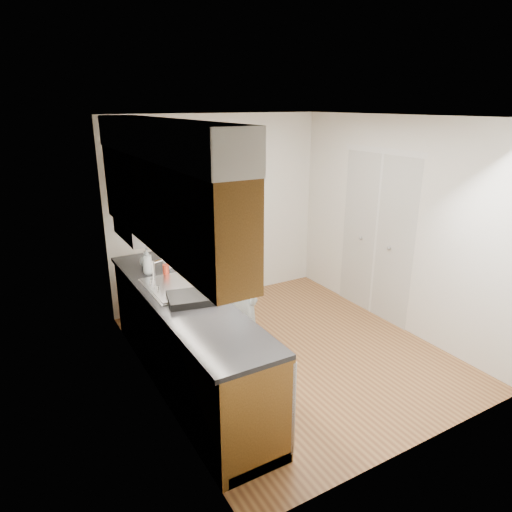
{
  "coord_description": "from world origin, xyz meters",
  "views": [
    {
      "loc": [
        -2.55,
        -3.7,
        2.62
      ],
      "look_at": [
        -0.28,
        0.25,
        1.09
      ],
      "focal_mm": 32.0,
      "sensor_mm": 36.0,
      "label": 1
    }
  ],
  "objects_px": {
    "soap_bottle_b": "(168,260)",
    "person": "(240,271)",
    "soda_can": "(166,270)",
    "dish_rack": "(191,298)",
    "soap_bottle_a": "(147,261)",
    "soap_bottle_c": "(145,259)"
  },
  "relations": [
    {
      "from": "soap_bottle_b",
      "to": "person",
      "type": "bearing_deg",
      "value": -53.64
    },
    {
      "from": "soda_can",
      "to": "dish_rack",
      "type": "xyz_separation_m",
      "value": [
        -0.03,
        -0.74,
        -0.03
      ]
    },
    {
      "from": "person",
      "to": "dish_rack",
      "type": "bearing_deg",
      "value": 123.8
    },
    {
      "from": "dish_rack",
      "to": "soap_bottle_b",
      "type": "bearing_deg",
      "value": 94.89
    },
    {
      "from": "soap_bottle_a",
      "to": "dish_rack",
      "type": "relative_size",
      "value": 0.68
    },
    {
      "from": "person",
      "to": "soap_bottle_a",
      "type": "distance_m",
      "value": 0.98
    },
    {
      "from": "soap_bottle_b",
      "to": "soda_can",
      "type": "relative_size",
      "value": 1.45
    },
    {
      "from": "person",
      "to": "soap_bottle_b",
      "type": "relative_size",
      "value": 11.85
    },
    {
      "from": "soap_bottle_c",
      "to": "soda_can",
      "type": "distance_m",
      "value": 0.39
    },
    {
      "from": "dish_rack",
      "to": "person",
      "type": "bearing_deg",
      "value": 33.54
    },
    {
      "from": "soap_bottle_c",
      "to": "person",
      "type": "bearing_deg",
      "value": -51.16
    },
    {
      "from": "soap_bottle_a",
      "to": "soap_bottle_b",
      "type": "height_order",
      "value": "soap_bottle_a"
    },
    {
      "from": "soap_bottle_a",
      "to": "dish_rack",
      "type": "bearing_deg",
      "value": -82.38
    },
    {
      "from": "soap_bottle_a",
      "to": "soda_can",
      "type": "height_order",
      "value": "soap_bottle_a"
    },
    {
      "from": "soap_bottle_b",
      "to": "soda_can",
      "type": "height_order",
      "value": "soap_bottle_b"
    },
    {
      "from": "soap_bottle_a",
      "to": "soap_bottle_b",
      "type": "relative_size",
      "value": 1.61
    },
    {
      "from": "soda_can",
      "to": "person",
      "type": "bearing_deg",
      "value": -39.0
    },
    {
      "from": "soap_bottle_b",
      "to": "soap_bottle_a",
      "type": "bearing_deg",
      "value": -166.03
    },
    {
      "from": "person",
      "to": "soda_can",
      "type": "height_order",
      "value": "person"
    },
    {
      "from": "soap_bottle_b",
      "to": "soap_bottle_c",
      "type": "distance_m",
      "value": 0.26
    },
    {
      "from": "person",
      "to": "dish_rack",
      "type": "height_order",
      "value": "person"
    },
    {
      "from": "person",
      "to": "soap_bottle_b",
      "type": "height_order",
      "value": "person"
    }
  ]
}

